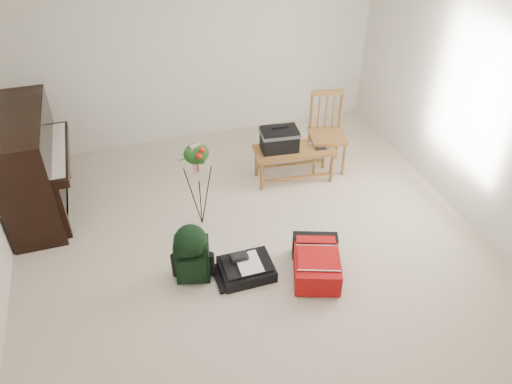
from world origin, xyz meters
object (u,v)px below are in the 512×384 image
object	(u,v)px
red_suitcase	(314,260)
green_backpack	(192,251)
piano	(32,167)
dining_chair	(327,133)
flower_stand	(199,185)
bench	(284,143)
black_duffel	(246,268)

from	to	relation	value
red_suitcase	green_backpack	world-z (taller)	green_backpack
piano	green_backpack	world-z (taller)	piano
dining_chair	flower_stand	bearing A→B (deg)	-148.18
green_backpack	flower_stand	distance (m)	0.87
bench	red_suitcase	size ratio (longest dim) A/B	1.31
dining_chair	black_duffel	distance (m)	2.27
black_duffel	green_backpack	world-z (taller)	green_backpack
piano	black_duffel	bearing A→B (deg)	-41.01
bench	piano	bearing A→B (deg)	-179.65
piano	bench	size ratio (longest dim) A/B	1.44
piano	dining_chair	distance (m)	3.57
piano	dining_chair	world-z (taller)	piano
bench	black_duffel	world-z (taller)	bench
piano	dining_chair	bearing A→B (deg)	-2.39
dining_chair	black_duffel	size ratio (longest dim) A/B	1.92
piano	flower_stand	xyz separation A→B (m)	(1.74, -0.83, -0.06)
bench	flower_stand	bearing A→B (deg)	-149.63
green_backpack	flower_stand	xyz separation A→B (m)	(0.26, 0.81, 0.18)
dining_chair	green_backpack	world-z (taller)	dining_chair
piano	red_suitcase	size ratio (longest dim) A/B	1.89
piano	dining_chair	xyz separation A→B (m)	(3.56, -0.15, -0.10)
red_suitcase	black_duffel	xyz separation A→B (m)	(-0.68, 0.17, -0.07)
piano	black_duffel	world-z (taller)	piano
bench	black_duffel	size ratio (longest dim) A/B	1.94
dining_chair	red_suitcase	distance (m)	2.00
dining_chair	flower_stand	xyz separation A→B (m)	(-1.82, -0.68, 0.04)
red_suitcase	flower_stand	bearing A→B (deg)	150.15
bench	dining_chair	bearing A→B (deg)	17.78
dining_chair	flower_stand	distance (m)	1.94
piano	red_suitcase	xyz separation A→B (m)	(2.68, -1.91, -0.45)
red_suitcase	dining_chair	bearing A→B (deg)	82.63
dining_chair	flower_stand	world-z (taller)	flower_stand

